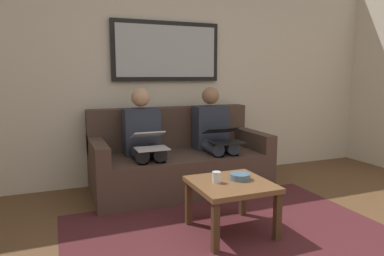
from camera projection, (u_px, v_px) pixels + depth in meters
name	position (u px, v px, depth m)	size (l,w,h in m)	color
wall_rear	(165.00, 73.00, 4.21)	(6.00, 0.12, 2.60)	beige
area_rug	(231.00, 234.00, 2.80)	(2.60, 1.80, 0.01)	#4C1E23
couch	(178.00, 161.00, 3.92)	(1.92, 0.90, 0.90)	#4C382D
framed_mirror	(167.00, 51.00, 4.09)	(1.31, 0.05, 0.70)	black
coffee_table	(231.00, 189.00, 2.80)	(0.61, 0.61, 0.42)	brown
cup	(216.00, 177.00, 2.77)	(0.07, 0.07, 0.09)	silver
bowl	(240.00, 177.00, 2.86)	(0.17, 0.17, 0.05)	slate
person_left	(214.00, 134.00, 3.96)	(0.38, 0.58, 1.14)	#2D3342
laptop_black	(223.00, 136.00, 3.74)	(0.35, 0.36, 0.16)	black
person_right	(144.00, 139.00, 3.66)	(0.38, 0.58, 1.14)	#2D3342
laptop_silver	(149.00, 141.00, 3.44)	(0.31, 0.38, 0.16)	silver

